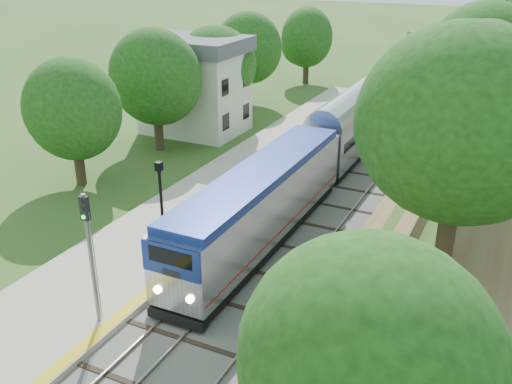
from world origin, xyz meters
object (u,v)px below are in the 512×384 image
at_px(station_building, 194,84).
at_px(train, 442,50).
at_px(signal_gantry, 445,47).
at_px(lamppost_far, 162,213).
at_px(signal_platform, 90,246).
at_px(signal_farside, 411,158).

relative_size(station_building, train, 0.07).
xyz_separation_m(signal_gantry, lamppost_far, (-6.30, -44.57, -2.27)).
distance_m(train, lamppost_far, 59.84).
bearing_deg(signal_gantry, signal_platform, -96.04).
relative_size(train, signal_platform, 22.74).
bearing_deg(train, signal_platform, -92.52).
bearing_deg(signal_platform, signal_farside, 61.39).
relative_size(train, lamppost_far, 26.99).
bearing_deg(lamppost_far, train, 86.33).
bearing_deg(lamppost_far, signal_platform, -81.40).
bearing_deg(train, lamppost_far, -93.67).
xyz_separation_m(station_building, signal_farside, (20.20, -9.06, -0.48)).
relative_size(lamppost_far, signal_platform, 0.84).
xyz_separation_m(train, signal_farside, (6.20, -49.20, 1.49)).
bearing_deg(signal_platform, train, 87.48).
bearing_deg(signal_platform, station_building, 113.32).
distance_m(train, signal_farside, 49.61).
relative_size(station_building, lamppost_far, 1.77).
xyz_separation_m(station_building, signal_gantry, (16.47, 24.99, 0.73)).
xyz_separation_m(train, signal_platform, (-2.90, -65.88, 1.81)).
height_order(signal_gantry, signal_farside, signal_gantry).
bearing_deg(station_building, train, 70.77).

